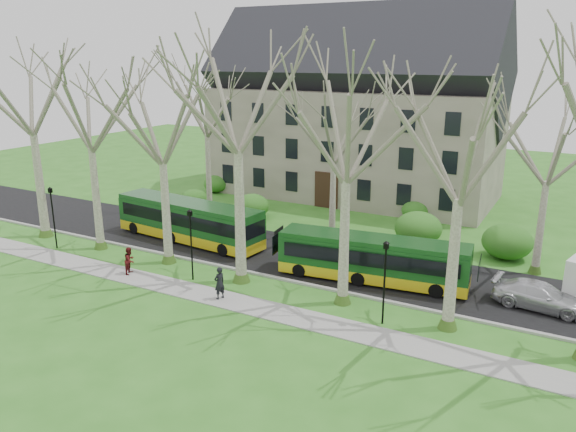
% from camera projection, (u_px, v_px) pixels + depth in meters
% --- Properties ---
extents(ground, '(120.00, 120.00, 0.00)m').
position_uv_depth(ground, '(288.00, 293.00, 31.96)').
color(ground, '#327421').
rests_on(ground, ground).
extents(sidewalk, '(70.00, 2.00, 0.06)m').
position_uv_depth(sidewalk, '(265.00, 309.00, 29.84)').
color(sidewalk, gray).
rests_on(sidewalk, ground).
extents(road, '(80.00, 8.00, 0.06)m').
position_uv_depth(road, '(328.00, 262.00, 36.58)').
color(road, black).
rests_on(road, ground).
extents(curb, '(80.00, 0.25, 0.14)m').
position_uv_depth(curb, '(300.00, 283.00, 33.20)').
color(curb, '#A5A39E').
rests_on(curb, ground).
extents(building, '(26.50, 12.20, 16.00)m').
position_uv_depth(building, '(355.00, 110.00, 52.72)').
color(building, slate).
rests_on(building, ground).
extents(tree_row_verge, '(49.00, 7.00, 14.00)m').
position_uv_depth(tree_row_verge, '(291.00, 172.00, 30.28)').
color(tree_row_verge, gray).
rests_on(tree_row_verge, ground).
extents(tree_row_far, '(33.00, 7.00, 12.00)m').
position_uv_depth(tree_row_far, '(345.00, 157.00, 40.18)').
color(tree_row_far, gray).
rests_on(tree_row_far, ground).
extents(lamp_row, '(36.22, 0.22, 4.30)m').
position_uv_depth(lamp_row, '(279.00, 256.00, 30.40)').
color(lamp_row, black).
rests_on(lamp_row, ground).
extents(hedges, '(30.60, 8.60, 2.00)m').
position_uv_depth(hedges, '(320.00, 209.00, 45.63)').
color(hedges, '#24611B').
rests_on(hedges, ground).
extents(bus_lead, '(12.22, 3.65, 3.01)m').
position_uv_depth(bus_lead, '(189.00, 221.00, 40.43)').
color(bus_lead, '#144618').
rests_on(bus_lead, road).
extents(bus_follow, '(11.35, 3.63, 2.79)m').
position_uv_depth(bus_follow, '(372.00, 259.00, 33.19)').
color(bus_follow, '#144618').
rests_on(bus_follow, road).
extents(sedan, '(4.99, 2.41, 1.40)m').
position_uv_depth(sedan, '(540.00, 296.00, 29.73)').
color(sedan, silver).
rests_on(sedan, road).
extents(pedestrian_a, '(0.62, 0.78, 1.85)m').
position_uv_depth(pedestrian_a, '(219.00, 283.00, 30.85)').
color(pedestrian_a, black).
rests_on(pedestrian_a, sidewalk).
extents(pedestrian_b, '(0.85, 0.97, 1.69)m').
position_uv_depth(pedestrian_b, '(130.00, 260.00, 34.48)').
color(pedestrian_b, '#511213').
rests_on(pedestrian_b, sidewalk).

